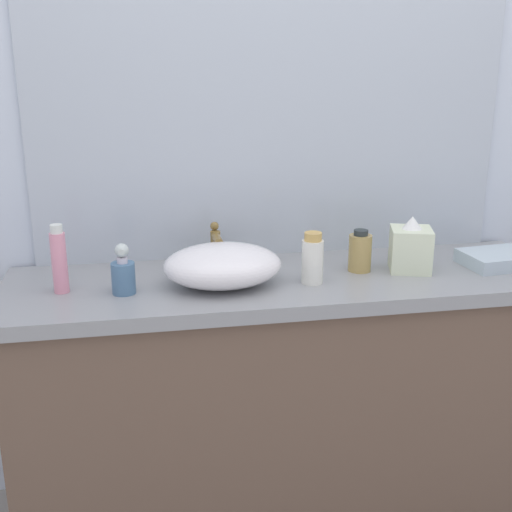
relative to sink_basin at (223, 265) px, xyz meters
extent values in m
cube|color=silver|center=(0.27, 0.34, 0.39)|extent=(6.00, 0.06, 2.60)
cube|color=brown|center=(0.21, 0.04, -0.51)|extent=(1.72, 0.47, 0.80)
cube|color=gray|center=(0.21, 0.04, -0.08)|extent=(1.76, 0.51, 0.04)
cube|color=#B2BCC6|center=(0.21, 0.30, 0.50)|extent=(1.58, 0.01, 1.13)
ellipsoid|color=white|center=(0.00, 0.00, 0.00)|extent=(0.35, 0.27, 0.13)
cylinder|color=brown|center=(0.00, 0.17, 0.00)|extent=(0.03, 0.03, 0.12)
cylinder|color=brown|center=(0.00, 0.12, 0.05)|extent=(0.03, 0.09, 0.03)
sphere|color=brown|center=(0.00, 0.19, 0.07)|extent=(0.03, 0.03, 0.03)
cylinder|color=#4A6F90|center=(-0.29, -0.01, -0.02)|extent=(0.07, 0.07, 0.09)
cylinder|color=silver|center=(-0.29, -0.01, 0.04)|extent=(0.03, 0.03, 0.02)
sphere|color=silver|center=(-0.29, -0.01, 0.07)|extent=(0.04, 0.04, 0.04)
cylinder|color=silver|center=(-0.29, -0.02, 0.07)|extent=(0.02, 0.02, 0.02)
cylinder|color=tan|center=(0.45, 0.06, 0.00)|extent=(0.07, 0.07, 0.12)
cylinder|color=#283132|center=(0.45, 0.06, 0.06)|extent=(0.05, 0.05, 0.02)
cylinder|color=white|center=(0.27, -0.02, 0.00)|extent=(0.07, 0.07, 0.13)
cylinder|color=tan|center=(0.27, -0.02, 0.08)|extent=(0.05, 0.05, 0.02)
cylinder|color=pink|center=(-0.47, 0.03, 0.03)|extent=(0.04, 0.04, 0.18)
cylinder|color=silver|center=(-0.47, 0.03, 0.13)|extent=(0.03, 0.03, 0.03)
cube|color=beige|center=(0.61, 0.04, 0.01)|extent=(0.16, 0.16, 0.14)
cone|color=white|center=(0.61, 0.04, 0.09)|extent=(0.07, 0.07, 0.04)
cube|color=silver|center=(0.92, 0.03, -0.04)|extent=(0.25, 0.19, 0.05)
camera|label=1|loc=(-0.24, -1.84, 0.60)|focal=45.79mm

